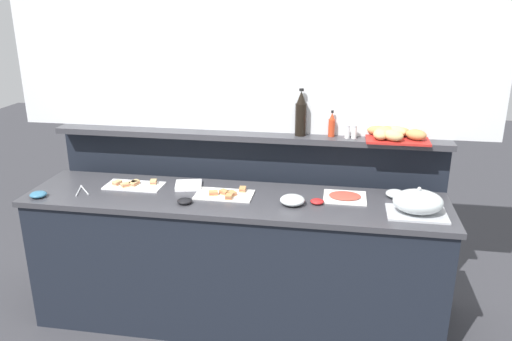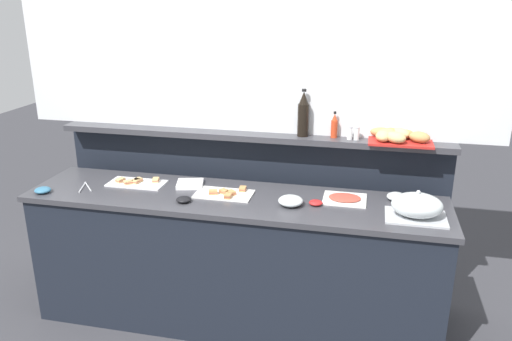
# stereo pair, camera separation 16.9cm
# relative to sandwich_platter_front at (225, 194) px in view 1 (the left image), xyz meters

# --- Properties ---
(ground_plane) EXTENTS (12.00, 12.00, 0.00)m
(ground_plane) POSITION_rel_sandwich_platter_front_xyz_m (0.06, 0.58, -0.92)
(ground_plane) COLOR #38383D
(buffet_counter) EXTENTS (2.66, 0.61, 0.91)m
(buffet_counter) POSITION_rel_sandwich_platter_front_xyz_m (0.06, -0.02, -0.46)
(buffet_counter) COLOR black
(buffet_counter) RESTS_ON ground_plane
(back_ledge_unit) EXTENTS (2.73, 0.22, 1.22)m
(back_ledge_unit) POSITION_rel_sandwich_platter_front_xyz_m (0.06, 0.46, -0.28)
(back_ledge_unit) COLOR black
(back_ledge_unit) RESTS_ON ground_plane
(upper_wall_panel) EXTENTS (3.33, 0.08, 1.38)m
(upper_wall_panel) POSITION_rel_sandwich_platter_front_xyz_m (0.06, 0.49, 0.99)
(upper_wall_panel) COLOR silver
(upper_wall_panel) RESTS_ON back_ledge_unit
(sandwich_platter_front) EXTENTS (0.36, 0.20, 0.04)m
(sandwich_platter_front) POSITION_rel_sandwich_platter_front_xyz_m (0.00, 0.00, 0.00)
(sandwich_platter_front) COLOR white
(sandwich_platter_front) RESTS_ON buffet_counter
(sandwich_platter_rear) EXTENTS (0.38, 0.19, 0.04)m
(sandwich_platter_rear) POSITION_rel_sandwich_platter_front_xyz_m (-0.64, 0.06, 0.00)
(sandwich_platter_rear) COLOR white
(sandwich_platter_rear) RESTS_ON buffet_counter
(cold_cuts_platter) EXTENTS (0.26, 0.23, 0.02)m
(cold_cuts_platter) POSITION_rel_sandwich_platter_front_xyz_m (0.75, 0.08, -0.00)
(cold_cuts_platter) COLOR white
(cold_cuts_platter) RESTS_ON buffet_counter
(serving_cloche) EXTENTS (0.34, 0.24, 0.17)m
(serving_cloche) POSITION_rel_sandwich_platter_front_xyz_m (1.16, -0.10, 0.06)
(serving_cloche) COLOR #B7BABF
(serving_cloche) RESTS_ON buffet_counter
(glass_bowl_large) EXTENTS (0.15, 0.15, 0.06)m
(glass_bowl_large) POSITION_rel_sandwich_platter_front_xyz_m (0.43, -0.08, 0.02)
(glass_bowl_large) COLOR silver
(glass_bowl_large) RESTS_ON buffet_counter
(glass_bowl_medium) EXTENTS (0.12, 0.12, 0.05)m
(glass_bowl_medium) POSITION_rel_sandwich_platter_front_xyz_m (1.06, 0.15, 0.01)
(glass_bowl_medium) COLOR silver
(glass_bowl_medium) RESTS_ON buffet_counter
(condiment_bowl_dark) EXTENTS (0.10, 0.10, 0.03)m
(condiment_bowl_dark) POSITION_rel_sandwich_platter_front_xyz_m (1.23, 0.20, 0.01)
(condiment_bowl_dark) COLOR red
(condiment_bowl_dark) RESTS_ON buffet_counter
(condiment_bowl_cream) EXTENTS (0.10, 0.10, 0.04)m
(condiment_bowl_cream) POSITION_rel_sandwich_platter_front_xyz_m (-1.15, -0.22, 0.01)
(condiment_bowl_cream) COLOR teal
(condiment_bowl_cream) RESTS_ON buffet_counter
(condiment_bowl_teal) EXTENTS (0.09, 0.09, 0.03)m
(condiment_bowl_teal) POSITION_rel_sandwich_platter_front_xyz_m (-0.22, -0.17, 0.01)
(condiment_bowl_teal) COLOR black
(condiment_bowl_teal) RESTS_ON buffet_counter
(condiment_bowl_red) EXTENTS (0.08, 0.08, 0.03)m
(condiment_bowl_red) POSITION_rel_sandwich_platter_front_xyz_m (0.58, -0.03, 0.00)
(condiment_bowl_red) COLOR red
(condiment_bowl_red) RESTS_ON buffet_counter
(serving_tongs) EXTENTS (0.13, 0.18, 0.01)m
(serving_tongs) POSITION_rel_sandwich_platter_front_xyz_m (-0.94, -0.08, -0.01)
(serving_tongs) COLOR #B7BABF
(serving_tongs) RESTS_ON buffet_counter
(napkin_stack) EXTENTS (0.21, 0.21, 0.02)m
(napkin_stack) POSITION_rel_sandwich_platter_front_xyz_m (-0.27, 0.11, 0.00)
(napkin_stack) COLOR white
(napkin_stack) RESTS_ON buffet_counter
(hot_sauce_bottle) EXTENTS (0.04, 0.04, 0.18)m
(hot_sauce_bottle) POSITION_rel_sandwich_platter_front_xyz_m (0.64, 0.41, 0.37)
(hot_sauce_bottle) COLOR red
(hot_sauce_bottle) RESTS_ON back_ledge_unit
(wine_bottle_dark) EXTENTS (0.08, 0.08, 0.32)m
(wine_bottle_dark) POSITION_rel_sandwich_platter_front_xyz_m (0.43, 0.40, 0.44)
(wine_bottle_dark) COLOR black
(wine_bottle_dark) RESTS_ON back_ledge_unit
(salt_shaker) EXTENTS (0.03, 0.03, 0.09)m
(salt_shaker) POSITION_rel_sandwich_platter_front_xyz_m (0.74, 0.39, 0.34)
(salt_shaker) COLOR white
(salt_shaker) RESTS_ON back_ledge_unit
(pepper_shaker) EXTENTS (0.03, 0.03, 0.09)m
(pepper_shaker) POSITION_rel_sandwich_platter_front_xyz_m (0.79, 0.39, 0.34)
(pepper_shaker) COLOR white
(pepper_shaker) RESTS_ON back_ledge_unit
(bread_basket) EXTENTS (0.40, 0.29, 0.08)m
(bread_basket) POSITION_rel_sandwich_platter_front_xyz_m (1.03, 0.39, 0.34)
(bread_basket) COLOR #B2231E
(bread_basket) RESTS_ON back_ledge_unit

